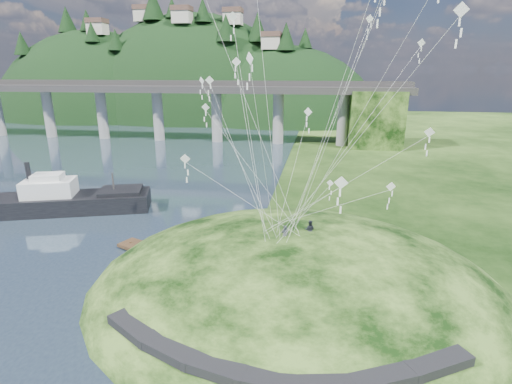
# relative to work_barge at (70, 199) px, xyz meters

# --- Properties ---
(ground) EXTENTS (320.00, 320.00, 0.00)m
(ground) POSITION_rel_work_barge_xyz_m (21.97, -16.14, -1.67)
(ground) COLOR black
(ground) RESTS_ON ground
(grass_hill) EXTENTS (36.00, 32.00, 13.00)m
(grass_hill) POSITION_rel_work_barge_xyz_m (29.97, -14.14, -3.17)
(grass_hill) COLOR black
(grass_hill) RESTS_ON ground
(footpath) EXTENTS (22.29, 5.84, 0.83)m
(footpath) POSITION_rel_work_barge_xyz_m (29.43, -25.89, 0.41)
(footpath) COLOR black
(footpath) RESTS_ON ground
(bridge) EXTENTS (160.00, 11.00, 15.00)m
(bridge) POSITION_rel_work_barge_xyz_m (-4.49, 53.92, 8.03)
(bridge) COLOR #2D2B2B
(bridge) RESTS_ON ground
(far_ridge) EXTENTS (153.00, 70.00, 94.50)m
(far_ridge) POSITION_rel_work_barge_xyz_m (-21.61, 106.03, -9.11)
(far_ridge) COLOR black
(far_ridge) RESTS_ON ground
(work_barge) EXTENTS (19.75, 10.94, 6.68)m
(work_barge) POSITION_rel_work_barge_xyz_m (0.00, 0.00, 0.00)
(work_barge) COLOR black
(work_barge) RESTS_ON ground
(wooden_dock) EXTENTS (12.63, 6.87, 0.92)m
(wooden_dock) POSITION_rel_work_barge_xyz_m (17.76, -11.25, -1.27)
(wooden_dock) COLOR #352316
(wooden_dock) RESTS_ON ground
(kite_flyers) EXTENTS (2.68, 2.04, 1.68)m
(kite_flyers) POSITION_rel_work_barge_xyz_m (30.40, -13.89, 4.15)
(kite_flyers) COLOR #22242E
(kite_flyers) RESTS_ON ground
(kite_swarm) EXTENTS (20.46, 15.86, 21.84)m
(kite_swarm) POSITION_rel_work_barge_xyz_m (29.77, -13.08, 16.26)
(kite_swarm) COLOR white
(kite_swarm) RESTS_ON ground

